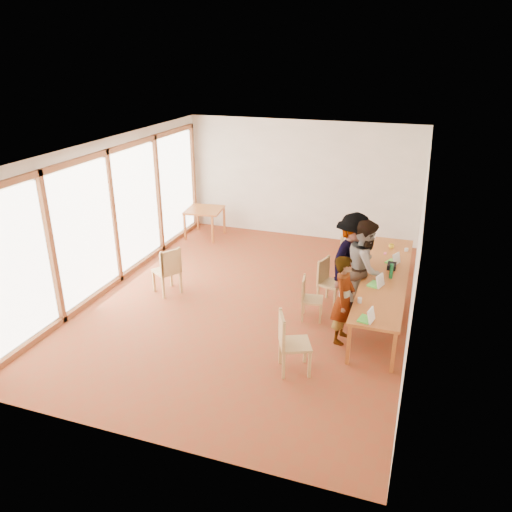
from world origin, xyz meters
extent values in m
plane|color=brown|center=(0.00, 0.00, 0.00)|extent=(8.00, 8.00, 0.00)
cube|color=white|center=(0.00, 4.00, 1.50)|extent=(6.00, 0.10, 3.00)
cube|color=white|center=(0.00, -4.00, 1.50)|extent=(6.00, 0.10, 3.00)
cube|color=white|center=(3.00, 0.00, 1.50)|extent=(0.10, 8.00, 3.00)
cube|color=white|center=(-2.96, 0.00, 1.50)|extent=(0.10, 8.00, 3.00)
cube|color=white|center=(0.00, 0.00, 3.02)|extent=(6.00, 8.00, 0.04)
cube|color=#BB6029|center=(2.50, 0.46, 0.72)|extent=(0.80, 4.00, 0.05)
cube|color=#BB6029|center=(2.16, -1.48, 0.35)|extent=(0.06, 0.06, 0.70)
cube|color=#BB6029|center=(2.16, 2.40, 0.35)|extent=(0.06, 0.06, 0.70)
cube|color=#BB6029|center=(2.84, -1.48, 0.35)|extent=(0.06, 0.06, 0.70)
cube|color=#BB6029|center=(2.84, 2.40, 0.35)|extent=(0.06, 0.06, 0.70)
cube|color=#BB6029|center=(-2.35, 3.10, 0.72)|extent=(0.90, 0.90, 0.05)
cube|color=#BB6029|center=(-2.74, 2.71, 0.35)|extent=(0.05, 0.05, 0.70)
cube|color=#BB6029|center=(-2.74, 3.49, 0.35)|extent=(0.05, 0.05, 0.70)
cube|color=#BB6029|center=(-1.96, 2.71, 0.35)|extent=(0.05, 0.05, 0.70)
cube|color=#BB6029|center=(-1.96, 3.49, 0.35)|extent=(0.05, 0.05, 0.70)
cube|color=tan|center=(1.41, -1.92, 0.47)|extent=(0.60, 0.60, 0.04)
cube|color=tan|center=(1.22, -2.00, 0.73)|extent=(0.22, 0.44, 0.48)
cube|color=tan|center=(1.30, -0.26, 0.38)|extent=(0.43, 0.43, 0.04)
cube|color=tan|center=(1.13, -0.29, 0.60)|extent=(0.09, 0.38, 0.39)
cube|color=tan|center=(1.52, 0.41, 0.43)|extent=(0.53, 0.53, 0.04)
cube|color=tan|center=(1.34, 0.47, 0.67)|extent=(0.17, 0.41, 0.44)
cube|color=tan|center=(1.62, 2.02, 0.42)|extent=(0.42, 0.42, 0.04)
cube|color=tan|center=(1.43, 2.01, 0.65)|extent=(0.05, 0.41, 0.42)
cube|color=tan|center=(-1.72, -0.15, 0.47)|extent=(0.64, 0.64, 0.04)
cube|color=tan|center=(-1.55, -0.27, 0.74)|extent=(0.29, 0.41, 0.48)
imported|color=gray|center=(1.94, -0.81, 0.77)|extent=(0.42, 0.59, 1.54)
imported|color=gray|center=(2.13, 0.30, 0.91)|extent=(0.70, 0.89, 1.81)
imported|color=gray|center=(1.86, 0.50, 0.93)|extent=(1.07, 1.36, 1.85)
cube|color=#58D843|center=(2.36, -1.34, 0.76)|extent=(0.23, 0.28, 0.03)
cube|color=white|center=(2.45, -1.36, 0.86)|extent=(0.12, 0.24, 0.21)
cube|color=#58D843|center=(2.36, -0.05, 0.76)|extent=(0.27, 0.32, 0.03)
cube|color=white|center=(2.45, -0.08, 0.86)|extent=(0.15, 0.26, 0.22)
cube|color=#58D843|center=(2.56, 1.08, 0.76)|extent=(0.27, 0.30, 0.03)
cube|color=white|center=(2.64, 1.05, 0.86)|extent=(0.16, 0.24, 0.21)
imported|color=yellow|center=(2.48, 1.84, 0.79)|extent=(0.14, 0.14, 0.09)
cylinder|color=#146939|center=(2.60, 0.34, 0.89)|extent=(0.07, 0.07, 0.28)
cylinder|color=silver|center=(2.20, -0.80, 0.80)|extent=(0.07, 0.07, 0.09)
cylinder|color=white|center=(2.79, 1.78, 0.78)|extent=(0.08, 0.08, 0.06)
cube|color=#F55689|center=(2.39, 1.50, 0.76)|extent=(0.05, 0.10, 0.01)
cube|color=black|center=(2.58, 0.79, 0.80)|extent=(0.16, 0.26, 0.09)
camera|label=1|loc=(2.94, -8.21, 4.60)|focal=35.00mm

